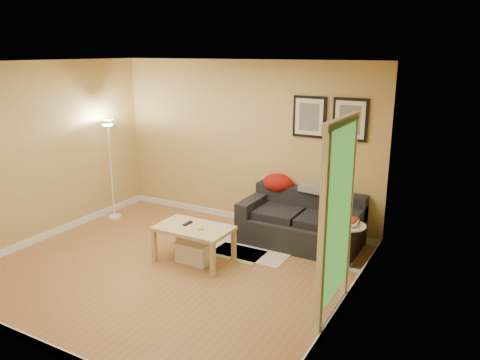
{
  "coord_description": "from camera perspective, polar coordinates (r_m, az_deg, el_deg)",
  "views": [
    {
      "loc": [
        3.47,
        -4.43,
        2.73
      ],
      "look_at": [
        0.55,
        0.85,
        1.05
      ],
      "focal_mm": 34.93,
      "sensor_mm": 36.0,
      "label": 1
    }
  ],
  "objects": [
    {
      "name": "green_runner",
      "position": [
        6.57,
        -0.27,
        -8.94
      ],
      "size": [
        0.7,
        0.5,
        0.01
      ],
      "primitive_type": "cube",
      "color": "#668C4C",
      "rests_on": "ground"
    },
    {
      "name": "wall_left",
      "position": [
        7.37,
        -22.88,
        3.15
      ],
      "size": [
        0.0,
        4.0,
        4.0
      ],
      "primitive_type": "plane",
      "rotation": [
        1.57,
        0.0,
        1.57
      ],
      "color": "tan",
      "rests_on": "ground"
    },
    {
      "name": "doorway",
      "position": [
        4.78,
        11.66,
        -5.68
      ],
      "size": [
        0.12,
        1.01,
        2.13
      ],
      "primitive_type": null,
      "color": "white",
      "rests_on": "ground"
    },
    {
      "name": "baseboard_back",
      "position": [
        7.77,
        0.52,
        -4.61
      ],
      "size": [
        4.5,
        0.02,
        0.1
      ],
      "primitive_type": "cube",
      "color": "white",
      "rests_on": "ground"
    },
    {
      "name": "ceiling",
      "position": [
        5.63,
        -9.41,
        14.04
      ],
      "size": [
        4.5,
        4.5,
        0.0
      ],
      "primitive_type": "plane",
      "rotation": [
        3.14,
        0.0,
        0.0
      ],
      "color": "white",
      "rests_on": "wall_back"
    },
    {
      "name": "floor",
      "position": [
        6.25,
        -8.35,
        -10.51
      ],
      "size": [
        4.5,
        4.5,
        0.0
      ],
      "primitive_type": "plane",
      "color": "#9E6D44",
      "rests_on": "ground"
    },
    {
      "name": "baseboard_front",
      "position": [
        5.01,
        -22.91,
        -18.11
      ],
      "size": [
        4.5,
        0.02,
        0.1
      ],
      "primitive_type": "cube",
      "color": "white",
      "rests_on": "ground"
    },
    {
      "name": "remote_control",
      "position": [
        6.28,
        -6.41,
        -5.29
      ],
      "size": [
        0.06,
        0.16,
        0.02
      ],
      "primitive_type": "cube",
      "rotation": [
        0.0,
        0.0,
        -0.05
      ],
      "color": "black",
      "rests_on": "coffee_table"
    },
    {
      "name": "storage_bin",
      "position": [
        6.32,
        -5.49,
        -8.68
      ],
      "size": [
        0.46,
        0.34,
        0.28
      ],
      "primitive_type": null,
      "color": "white",
      "rests_on": "ground"
    },
    {
      "name": "baseboard_right",
      "position": [
        5.32,
        12.0,
        -15.06
      ],
      "size": [
        0.02,
        4.0,
        0.1
      ],
      "primitive_type": "cube",
      "color": "white",
      "rests_on": "ground"
    },
    {
      "name": "side_table",
      "position": [
        6.16,
        13.1,
        -8.01
      ],
      "size": [
        0.4,
        0.4,
        0.62
      ],
      "primitive_type": null,
      "color": "white",
      "rests_on": "ground"
    },
    {
      "name": "wall_front",
      "position": [
        4.47,
        -24.69,
        -4.58
      ],
      "size": [
        4.5,
        0.0,
        4.5
      ],
      "primitive_type": "plane",
      "rotation": [
        -1.57,
        0.0,
        0.0
      ],
      "color": "tan",
      "rests_on": "ground"
    },
    {
      "name": "framed_print_left",
      "position": [
        6.9,
        8.48,
        7.65
      ],
      "size": [
        0.5,
        0.04,
        0.6
      ],
      "primitive_type": null,
      "color": "black",
      "rests_on": "wall_back"
    },
    {
      "name": "floor_lamp",
      "position": [
        7.99,
        -15.46,
        0.91
      ],
      "size": [
        0.22,
        0.22,
        1.66
      ],
      "primitive_type": null,
      "color": "white",
      "rests_on": "ground"
    },
    {
      "name": "book_stack",
      "position": [
        6.04,
        13.31,
        -4.97
      ],
      "size": [
        0.21,
        0.27,
        0.08
      ],
      "primitive_type": null,
      "rotation": [
        0.0,
        0.0,
        -0.12
      ],
      "color": "#325396",
      "rests_on": "side_table"
    },
    {
      "name": "baseboard_left",
      "position": [
        7.7,
        -21.86,
        -5.97
      ],
      "size": [
        0.02,
        4.0,
        0.1
      ],
      "primitive_type": "cube",
      "color": "white",
      "rests_on": "ground"
    },
    {
      "name": "red_throw",
      "position": [
        7.16,
        4.66,
        -0.37
      ],
      "size": [
        0.48,
        0.36,
        0.28
      ],
      "primitive_type": null,
      "color": "#9E180E",
      "rests_on": "sofa"
    },
    {
      "name": "coffee_table",
      "position": [
        6.27,
        -5.64,
        -7.82
      ],
      "size": [
        1.11,
        0.83,
        0.5
      ],
      "primitive_type": null,
      "rotation": [
        0.0,
        0.0,
        -0.25
      ],
      "color": "tan",
      "rests_on": "ground"
    },
    {
      "name": "sofa",
      "position": [
        6.8,
        7.43,
        -4.82
      ],
      "size": [
        1.7,
        0.9,
        0.75
      ],
      "primitive_type": null,
      "color": "black",
      "rests_on": "ground"
    },
    {
      "name": "tape_roll",
      "position": [
        6.07,
        -4.86,
        -5.95
      ],
      "size": [
        0.07,
        0.07,
        0.03
      ],
      "primitive_type": "cylinder",
      "color": "yellow",
      "rests_on": "coffee_table"
    },
    {
      "name": "wall_right",
      "position": [
        4.81,
        12.95,
        -2.14
      ],
      "size": [
        0.0,
        4.0,
        4.0
      ],
      "primitive_type": "plane",
      "rotation": [
        1.57,
        0.0,
        -1.57
      ],
      "color": "tan",
      "rests_on": "ground"
    },
    {
      "name": "area_rug",
      "position": [
        6.75,
        1.21,
        -8.23
      ],
      "size": [
        1.25,
        0.85,
        0.01
      ],
      "primitive_type": "cube",
      "color": "beige",
      "rests_on": "ground"
    },
    {
      "name": "plaid_throw",
      "position": [
        6.92,
        9.1,
        -1.0
      ],
      "size": [
        0.45,
        0.32,
        0.1
      ],
      "primitive_type": null,
      "rotation": [
        0.0,
        0.0,
        -0.14
      ],
      "color": "tan",
      "rests_on": "sofa"
    },
    {
      "name": "wall_back",
      "position": [
        7.44,
        0.58,
        4.49
      ],
      "size": [
        4.5,
        0.0,
        4.5
      ],
      "primitive_type": "plane",
      "rotation": [
        1.57,
        0.0,
        0.0
      ],
      "color": "tan",
      "rests_on": "ground"
    },
    {
      "name": "framed_print_right",
      "position": [
        6.71,
        13.31,
        7.19
      ],
      "size": [
        0.5,
        0.04,
        0.6
      ],
      "primitive_type": null,
      "color": "black",
      "rests_on": "wall_back"
    }
  ]
}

